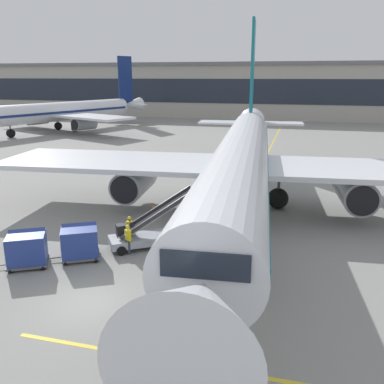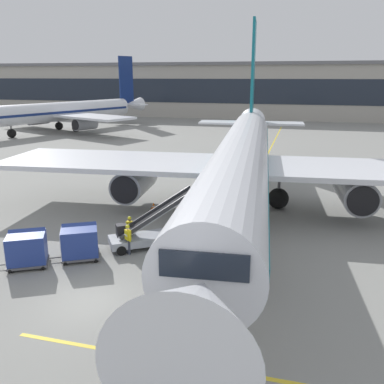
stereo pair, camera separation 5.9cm
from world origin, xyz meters
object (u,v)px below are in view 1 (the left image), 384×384
Objects in this scene: baggage_cart_lead at (80,242)px; distant_airplane at (62,112)px; safety_cone_engine_keepout at (153,207)px; baggage_cart_second at (27,248)px; parked_airplane at (241,160)px; ground_crew_by_carts at (130,228)px; ground_crew_by_loader at (128,237)px; belt_loader at (143,232)px.

baggage_cart_lead is 0.07× the size of distant_airplane.
baggage_cart_second is at bearing -107.29° from safety_cone_engine_keepout.
ground_crew_by_carts is at bearing -123.44° from parked_airplane.
baggage_cart_lead is 2.63m from ground_crew_by_loader.
parked_airplane is 11.05m from ground_crew_by_loader.
baggage_cart_lead is at bearing -96.54° from safety_cone_engine_keepout.
distant_airplane is (-30.47, 47.99, 2.46)m from baggage_cart_lead.
ground_crew_by_carts is at bearing 167.07° from belt_loader.
ground_crew_by_loader is at bearing 28.75° from baggage_cart_lead.
belt_loader reaches higher than baggage_cart_lead.
parked_airplane reaches higher than ground_crew_by_loader.
ground_crew_by_loader is 1.43m from ground_crew_by_carts.
parked_airplane is at bearing 52.45° from baggage_cart_second.
belt_loader is 1.78× the size of baggage_cart_second.
belt_loader is 6.34m from baggage_cart_second.
baggage_cart_second is at bearing -127.55° from parked_airplane.
ground_crew_by_loader is 57.13m from distant_airplane.
parked_airplane is 16.70× the size of baggage_cart_second.
ground_crew_by_loader is at bearing -71.13° from ground_crew_by_carts.
baggage_cart_second is 57.07m from distant_airplane.
baggage_cart_second is 5.33m from ground_crew_by_loader.
belt_loader is 56.45m from distant_airplane.
distant_airplane reaches higher than safety_cone_engine_keepout.
distant_airplane reaches higher than baggage_cart_lead.
baggage_cart_second is 1.59× the size of ground_crew_by_loader.
belt_loader is 1.23m from ground_crew_by_loader.
belt_loader is 2.83× the size of ground_crew_by_carts.
ground_crew_by_loader is at bearing -80.45° from safety_cone_engine_keepout.
parked_airplane is 10.15m from ground_crew_by_carts.
parked_airplane is 15.75m from baggage_cart_second.
distant_airplane reaches higher than belt_loader.
safety_cone_engine_keepout is at bearing 104.80° from belt_loader.
distant_airplane is (-33.20, 45.58, 2.54)m from belt_loader.
distant_airplane is (-28.24, 49.53, 2.46)m from baggage_cart_second.
safety_cone_engine_keepout is at bearing -163.39° from parked_airplane.
distant_airplane is at bearing 128.85° from safety_cone_engine_keepout.
ground_crew_by_carts is (-0.46, 1.35, 0.00)m from ground_crew_by_loader.
belt_loader is at bearing 38.49° from baggage_cart_second.
parked_airplane is at bearing 62.64° from ground_crew_by_loader.
ground_crew_by_loader is 1.00× the size of ground_crew_by_carts.
baggage_cart_lead is 3.20m from ground_crew_by_carts.
belt_loader is 7.34× the size of safety_cone_engine_keepout.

